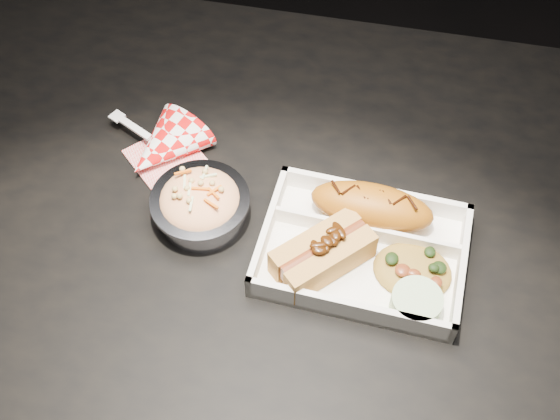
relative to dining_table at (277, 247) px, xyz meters
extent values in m
cube|color=black|center=(0.00, 0.00, -0.68)|extent=(4.00, 4.00, 0.05)
cube|color=black|center=(0.00, 0.00, 0.08)|extent=(1.20, 0.80, 0.03)
cylinder|color=black|center=(-0.55, 0.35, -0.30)|extent=(0.05, 0.05, 0.72)
cube|color=white|center=(0.12, -0.05, 0.09)|extent=(0.26, 0.19, 0.01)
cube|color=white|center=(0.12, 0.04, 0.11)|extent=(0.25, 0.02, 0.04)
cube|color=white|center=(0.11, -0.14, 0.11)|extent=(0.25, 0.02, 0.04)
cube|color=white|center=(0.00, -0.04, 0.11)|extent=(0.02, 0.18, 0.04)
cube|color=white|center=(0.24, -0.06, 0.11)|extent=(0.02, 0.18, 0.04)
cube|color=white|center=(0.12, -0.02, 0.11)|extent=(0.23, 0.02, 0.03)
ellipsoid|color=#AA5D11|center=(0.12, 0.01, 0.12)|extent=(0.16, 0.07, 0.05)
cube|color=#C38A42|center=(0.08, -0.08, 0.12)|extent=(0.10, 0.11, 0.04)
cube|color=#C38A42|center=(0.06, -0.06, 0.12)|extent=(0.10, 0.11, 0.04)
cylinder|color=brown|center=(0.07, -0.07, 0.13)|extent=(0.10, 0.10, 0.03)
ellipsoid|color=#AA8131|center=(0.18, -0.06, 0.11)|extent=(0.10, 0.08, 0.03)
cylinder|color=#AFCD9B|center=(0.19, -0.11, 0.11)|extent=(0.06, 0.06, 0.03)
cylinder|color=silver|center=(-0.09, -0.03, 0.11)|extent=(0.11, 0.11, 0.04)
cylinder|color=silver|center=(-0.09, -0.03, 0.13)|extent=(0.13, 0.13, 0.01)
ellipsoid|color=beige|center=(-0.09, -0.03, 0.13)|extent=(0.10, 0.10, 0.04)
cube|color=red|center=(-0.16, 0.05, 0.09)|extent=(0.14, 0.14, 0.00)
cone|color=red|center=(-0.17, 0.06, 0.11)|extent=(0.14, 0.14, 0.10)
cube|color=white|center=(-0.22, 0.08, 0.11)|extent=(0.06, 0.04, 0.00)
cube|color=white|center=(-0.25, 0.10, 0.11)|extent=(0.02, 0.02, 0.00)
camera|label=1|loc=(0.11, -0.52, 0.84)|focal=45.00mm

